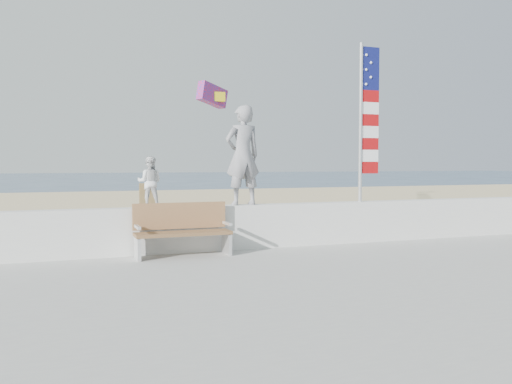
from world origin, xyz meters
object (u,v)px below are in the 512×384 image
Objects in this scene: adult at (243,155)px; bench at (182,229)px; child at (150,182)px; flag at (366,116)px.

adult reaches higher than bench.
child is 0.28× the size of flag.
adult is 1.13× the size of bench.
flag is (2.89, -0.00, 0.90)m from adult.
bench is at bearing -173.92° from flag.
child is at bearing 139.06° from bench.
flag is (4.26, 0.45, 2.30)m from bench.
adult is 1.97m from child.
adult is at bearing 179.99° from flag.
adult reaches higher than child.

